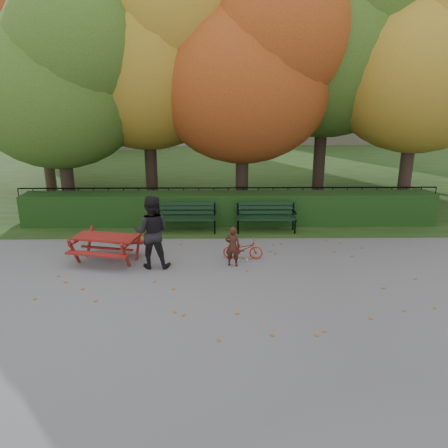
{
  "coord_description": "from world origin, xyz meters",
  "views": [
    {
      "loc": [
        -0.35,
        -8.96,
        4.14
      ],
      "look_at": [
        -0.2,
        1.2,
        1.0
      ],
      "focal_mm": 35.0,
      "sensor_mm": 36.0,
      "label": 1
    }
  ],
  "objects_px": {
    "bench_left": "(187,215)",
    "adult": "(152,232)",
    "tree_g": "(432,58)",
    "bench_right": "(266,215)",
    "tree_b": "(155,50)",
    "picnic_table": "(106,242)",
    "tree_f": "(42,47)",
    "tree_a": "(64,77)",
    "tree_e": "(433,59)",
    "tree_d": "(340,33)",
    "tree_c": "(254,67)",
    "bicycle": "(243,249)",
    "child": "(233,246)"
  },
  "relations": [
    {
      "from": "tree_e",
      "to": "picnic_table",
      "type": "relative_size",
      "value": 4.55
    },
    {
      "from": "picnic_table",
      "to": "bicycle",
      "type": "bearing_deg",
      "value": 14.65
    },
    {
      "from": "bench_left",
      "to": "bench_right",
      "type": "distance_m",
      "value": 2.4
    },
    {
      "from": "tree_c",
      "to": "tree_g",
      "type": "relative_size",
      "value": 0.94
    },
    {
      "from": "tree_e",
      "to": "bench_left",
      "type": "relative_size",
      "value": 4.53
    },
    {
      "from": "adult",
      "to": "child",
      "type": "bearing_deg",
      "value": -177.31
    },
    {
      "from": "tree_b",
      "to": "bicycle",
      "type": "distance_m",
      "value": 7.88
    },
    {
      "from": "tree_b",
      "to": "tree_a",
      "type": "bearing_deg",
      "value": -156.95
    },
    {
      "from": "tree_d",
      "to": "adult",
      "type": "relative_size",
      "value": 5.39
    },
    {
      "from": "tree_b",
      "to": "bench_right",
      "type": "bearing_deg",
      "value": -40.67
    },
    {
      "from": "bench_left",
      "to": "child",
      "type": "distance_m",
      "value": 3.02
    },
    {
      "from": "tree_g",
      "to": "child",
      "type": "distance_m",
      "value": 13.05
    },
    {
      "from": "bench_left",
      "to": "bicycle",
      "type": "height_order",
      "value": "bench_left"
    },
    {
      "from": "bench_left",
      "to": "adult",
      "type": "relative_size",
      "value": 1.01
    },
    {
      "from": "tree_b",
      "to": "tree_g",
      "type": "height_order",
      "value": "tree_b"
    },
    {
      "from": "tree_d",
      "to": "bench_left",
      "type": "bearing_deg",
      "value": -145.74
    },
    {
      "from": "tree_f",
      "to": "bench_right",
      "type": "bearing_deg",
      "value": -33.92
    },
    {
      "from": "bench_right",
      "to": "tree_c",
      "type": "bearing_deg",
      "value": 96.7
    },
    {
      "from": "tree_e",
      "to": "adult",
      "type": "xyz_separation_m",
      "value": [
        -8.46,
        -4.82,
        -4.2
      ]
    },
    {
      "from": "tree_e",
      "to": "adult",
      "type": "bearing_deg",
      "value": -150.32
    },
    {
      "from": "tree_g",
      "to": "child",
      "type": "height_order",
      "value": "tree_g"
    },
    {
      "from": "tree_c",
      "to": "bicycle",
      "type": "relative_size",
      "value": 7.94
    },
    {
      "from": "tree_f",
      "to": "picnic_table",
      "type": "bearing_deg",
      "value": -63.25
    },
    {
      "from": "tree_d",
      "to": "tree_e",
      "type": "height_order",
      "value": "tree_d"
    },
    {
      "from": "picnic_table",
      "to": "tree_e",
      "type": "bearing_deg",
      "value": 37.36
    },
    {
      "from": "tree_d",
      "to": "tree_a",
      "type": "bearing_deg",
      "value": -169.67
    },
    {
      "from": "tree_d",
      "to": "tree_f",
      "type": "bearing_deg",
      "value": 169.67
    },
    {
      "from": "tree_f",
      "to": "tree_g",
      "type": "bearing_deg",
      "value": 1.94
    },
    {
      "from": "tree_f",
      "to": "bench_right",
      "type": "distance_m",
      "value": 11.19
    },
    {
      "from": "tree_d",
      "to": "bench_left",
      "type": "relative_size",
      "value": 5.32
    },
    {
      "from": "tree_g",
      "to": "tree_b",
      "type": "bearing_deg",
      "value": -164.37
    },
    {
      "from": "tree_c",
      "to": "tree_g",
      "type": "bearing_deg",
      "value": 26.87
    },
    {
      "from": "bench_right",
      "to": "bicycle",
      "type": "relative_size",
      "value": 1.79
    },
    {
      "from": "tree_a",
      "to": "bicycle",
      "type": "height_order",
      "value": "tree_a"
    },
    {
      "from": "tree_f",
      "to": "tree_a",
      "type": "bearing_deg",
      "value": -62.02
    },
    {
      "from": "tree_c",
      "to": "child",
      "type": "height_order",
      "value": "tree_c"
    },
    {
      "from": "adult",
      "to": "tree_g",
      "type": "bearing_deg",
      "value": -137.66
    },
    {
      "from": "tree_b",
      "to": "child",
      "type": "bearing_deg",
      "value": -67.0
    },
    {
      "from": "tree_a",
      "to": "tree_g",
      "type": "xyz_separation_m",
      "value": [
        13.52,
        4.18,
        0.85
      ]
    },
    {
      "from": "tree_a",
      "to": "bench_left",
      "type": "bearing_deg",
      "value": -25.76
    },
    {
      "from": "tree_d",
      "to": "bench_right",
      "type": "distance_m",
      "value": 7.07
    },
    {
      "from": "tree_f",
      "to": "tree_g",
      "type": "distance_m",
      "value": 15.48
    },
    {
      "from": "tree_a",
      "to": "adult",
      "type": "relative_size",
      "value": 4.22
    },
    {
      "from": "bench_left",
      "to": "child",
      "type": "xyz_separation_m",
      "value": [
        1.3,
        -2.72,
        -0.02
      ]
    },
    {
      "from": "tree_f",
      "to": "adult",
      "type": "bearing_deg",
      "value": -57.94
    },
    {
      "from": "bench_left",
      "to": "bicycle",
      "type": "bearing_deg",
      "value": -55.21
    },
    {
      "from": "tree_d",
      "to": "picnic_table",
      "type": "relative_size",
      "value": 5.35
    },
    {
      "from": "tree_a",
      "to": "tree_e",
      "type": "height_order",
      "value": "tree_e"
    },
    {
      "from": "tree_b",
      "to": "picnic_table",
      "type": "distance_m",
      "value": 7.35
    },
    {
      "from": "tree_c",
      "to": "picnic_table",
      "type": "bearing_deg",
      "value": -130.4
    }
  ]
}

